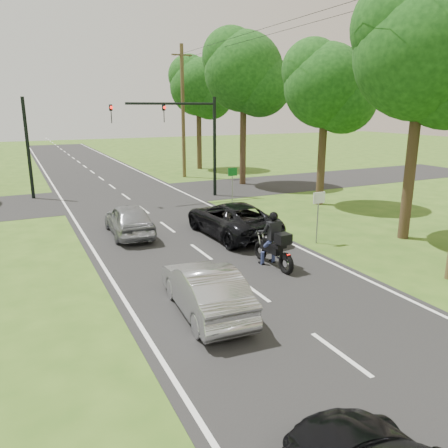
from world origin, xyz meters
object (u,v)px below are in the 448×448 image
Objects in this scene: traffic_signal at (186,129)px; sign_green at (232,177)px; silver_suv at (129,219)px; dark_suv at (231,219)px; motorcycle_rider at (274,246)px; silver_sedan at (205,289)px; utility_pole_far at (183,112)px; sign_white at (319,205)px.

sign_green is (1.56, -3.02, -2.54)m from traffic_signal.
silver_suv is 9.02m from traffic_signal.
dark_suv is 1.28× the size of silver_suv.
dark_suv is 0.82× the size of traffic_signal.
motorcycle_rider is 7.05m from silver_suv.
dark_suv is at bearing -117.41° from sign_green.
dark_suv is at bearing -118.19° from silver_sedan.
traffic_signal is at bearing -109.68° from utility_pole_far.
sign_green is (6.80, 11.74, 0.92)m from silver_sedan.
utility_pole_far reaches higher than silver_sedan.
sign_green is at bearing 88.57° from sign_white.
motorcycle_rider is at bearing -108.76° from sign_green.
motorcycle_rider is 0.57× the size of silver_sedan.
silver_suv is 7.68m from sign_green.
traffic_signal is 0.64× the size of utility_pole_far.
silver_suv is at bearing -86.03° from silver_sedan.
dark_suv is 17.47m from utility_pole_far.
silver_sedan is 24.56m from utility_pole_far.
silver_suv is at bearing -119.16° from utility_pole_far.
sign_white is at bearing -91.43° from sign_green.
sign_green is at bearing -96.73° from utility_pole_far.
traffic_signal is at bearing 80.46° from motorcycle_rider.
sign_white is at bearing 148.11° from silver_suv.
dark_suv is 2.45× the size of sign_white.
silver_suv is 1.92× the size of sign_white.
motorcycle_rider is 21.53m from utility_pole_far.
utility_pole_far is at bearing 70.32° from traffic_signal.
sign_white is at bearing 25.45° from motorcycle_rider.
dark_suv is at bearing -104.02° from utility_pole_far.
utility_pole_far is at bearing -106.26° from dark_suv.
silver_sedan is 8.26m from silver_suv.
motorcycle_rider is 0.44× the size of dark_suv.
utility_pole_far is at bearing -105.56° from silver_sedan.
sign_white is at bearing 132.78° from dark_suv.
dark_suv is 2.45× the size of sign_green.
silver_suv is 1.92× the size of sign_green.
utility_pole_far is at bearing 85.49° from sign_white.
silver_sedan is (-4.00, -6.34, -0.05)m from dark_suv.
motorcycle_rider is 4.16m from silver_sedan.
silver_suv reaches higher than silver_sedan.
traffic_signal is at bearing -105.51° from silver_sedan.
silver_sedan is 0.41× the size of utility_pole_far.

